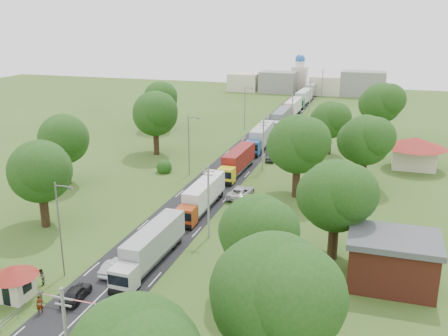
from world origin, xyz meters
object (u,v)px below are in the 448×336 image
at_px(info_sign, 278,135).
at_px(pedestrian_near, 40,305).
at_px(truck_0, 151,247).
at_px(car_lane_mid, 114,267).
at_px(guard_booth, 14,278).
at_px(car_lane_front, 76,293).
at_px(boom_barrier, 71,300).

xyz_separation_m(info_sign, pedestrian_near, (-8.70, -61.45, -2.14)).
bearing_deg(truck_0, car_lane_mid, -134.19).
height_order(guard_booth, info_sign, info_sign).
relative_size(car_lane_front, pedestrian_near, 2.30).
bearing_deg(truck_0, info_sign, 86.15).
relative_size(info_sign, truck_0, 0.30).
bearing_deg(info_sign, pedestrian_near, -98.06).
relative_size(truck_0, car_lane_front, 3.43).
xyz_separation_m(guard_booth, pedestrian_near, (3.70, -1.45, -1.30)).
height_order(boom_barrier, guard_booth, guard_booth).
bearing_deg(truck_0, pedestrian_near, -115.13).
relative_size(guard_booth, info_sign, 1.07).
bearing_deg(car_lane_front, guard_booth, 10.79).
bearing_deg(car_lane_front, car_lane_mid, -103.08).
bearing_deg(car_lane_front, info_sign, -101.58).
height_order(boom_barrier, car_lane_front, car_lane_front).
height_order(guard_booth, car_lane_front, guard_booth).
xyz_separation_m(truck_0, pedestrian_near, (-5.33, -11.36, -1.14)).
relative_size(guard_booth, car_lane_mid, 1.08).
bearing_deg(guard_booth, boom_barrier, 0.01).
bearing_deg(info_sign, guard_booth, -101.68).
relative_size(boom_barrier, info_sign, 2.25).
relative_size(guard_booth, car_lane_front, 1.11).
xyz_separation_m(boom_barrier, info_sign, (6.56, 60.00, 2.11)).
bearing_deg(truck_0, guard_booth, -132.33).
xyz_separation_m(boom_barrier, guard_booth, (-5.84, -0.00, 1.27)).
distance_m(info_sign, car_lane_front, 58.96).
bearing_deg(car_lane_front, pedestrian_near, 55.38).
distance_m(info_sign, truck_0, 50.21).
height_order(truck_0, car_lane_mid, truck_0).
xyz_separation_m(truck_0, car_lane_mid, (-2.83, -2.91, -1.34)).
xyz_separation_m(guard_booth, truck_0, (9.03, 9.91, -0.16)).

